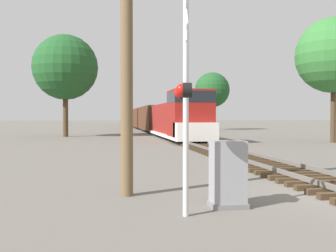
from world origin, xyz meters
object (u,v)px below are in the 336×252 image
(tree_mid_background, at_px, (65,67))
(tree_deep_background, at_px, (212,90))
(relay_cabinet, at_px, (228,174))
(utility_pole, at_px, (127,33))
(tree_far_right, at_px, (334,55))
(freight_train, at_px, (143,118))
(crossing_signal_near, at_px, (185,93))

(tree_mid_background, bearing_deg, tree_deep_background, 41.09)
(relay_cabinet, relative_size, tree_mid_background, 0.15)
(utility_pole, distance_m, tree_far_right, 25.76)
(freight_train, xyz_separation_m, tree_far_right, (11.56, -38.02, 5.15))
(tree_deep_background, bearing_deg, tree_far_right, -87.53)
(crossing_signal_near, height_order, tree_far_right, tree_far_right)
(tree_far_right, bearing_deg, relay_cabinet, -127.06)
(crossing_signal_near, bearing_deg, tree_far_right, 149.73)
(crossing_signal_near, distance_m, tree_mid_background, 34.61)
(utility_pole, bearing_deg, crossing_signal_near, -65.24)
(utility_pole, bearing_deg, relay_cabinet, -37.26)
(relay_cabinet, relative_size, tree_far_right, 0.15)
(crossing_signal_near, relative_size, tree_mid_background, 0.45)
(freight_train, height_order, tree_deep_background, tree_deep_background)
(relay_cabinet, xyz_separation_m, tree_mid_background, (-6.74, 33.22, 6.40))
(freight_train, distance_m, utility_pole, 57.04)
(utility_pole, bearing_deg, tree_far_right, 46.73)
(freight_train, bearing_deg, tree_deep_background, -34.51)
(utility_pole, xyz_separation_m, tree_mid_background, (-4.53, 31.54, 2.90))
(freight_train, relative_size, relay_cabinet, 53.18)
(utility_pole, distance_m, tree_mid_background, 32.00)
(crossing_signal_near, bearing_deg, utility_pole, -147.30)
(crossing_signal_near, height_order, relay_cabinet, crossing_signal_near)
(tree_deep_background, bearing_deg, utility_pole, -108.10)
(relay_cabinet, bearing_deg, utility_pole, 142.74)
(tree_mid_background, distance_m, tree_deep_background, 27.55)
(relay_cabinet, height_order, utility_pole, utility_pole)
(freight_train, xyz_separation_m, crossing_signal_near, (-4.93, -58.98, 0.75))
(crossing_signal_near, distance_m, utility_pole, 3.05)
(tree_far_right, relative_size, tree_mid_background, 0.95)
(utility_pole, distance_m, tree_deep_background, 52.27)
(utility_pole, relative_size, tree_deep_background, 0.92)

